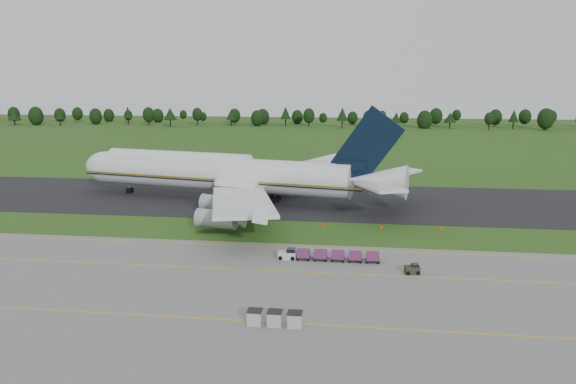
# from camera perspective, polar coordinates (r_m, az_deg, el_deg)

# --- Properties ---
(ground) EXTENTS (600.00, 600.00, 0.00)m
(ground) POSITION_cam_1_polar(r_m,az_deg,el_deg) (106.71, 0.27, -4.07)
(ground) COLOR #294E17
(ground) RESTS_ON ground
(apron) EXTENTS (300.00, 52.00, 0.06)m
(apron) POSITION_cam_1_polar(r_m,az_deg,el_deg) (74.91, -2.97, -11.08)
(apron) COLOR slate
(apron) RESTS_ON ground
(taxiway) EXTENTS (300.00, 40.00, 0.08)m
(taxiway) POSITION_cam_1_polar(r_m,az_deg,el_deg) (133.70, 1.74, -0.81)
(taxiway) COLOR black
(taxiway) RESTS_ON ground
(apron_markings) EXTENTS (300.00, 30.20, 0.01)m
(apron_markings) POSITION_cam_1_polar(r_m,az_deg,el_deg) (81.31, -2.08, -9.16)
(apron_markings) COLOR #E9B30D
(apron_markings) RESTS_ON apron
(tree_line) EXTENTS (525.81, 20.32, 11.66)m
(tree_line) POSITION_cam_1_polar(r_m,az_deg,el_deg) (323.01, 5.40, 7.57)
(tree_line) COLOR black
(tree_line) RESTS_ON ground
(aircraft) EXTENTS (82.27, 78.26, 23.00)m
(aircraft) POSITION_cam_1_polar(r_m,az_deg,el_deg) (132.77, -6.39, 1.91)
(aircraft) COLOR white
(aircraft) RESTS_ON ground
(baggage_train) EXTENTS (16.22, 1.72, 1.66)m
(baggage_train) POSITION_cam_1_polar(r_m,az_deg,el_deg) (90.37, 3.99, -6.41)
(baggage_train) COLOR silver
(baggage_train) RESTS_ON apron
(utility_cart) EXTENTS (2.35, 1.68, 1.18)m
(utility_cart) POSITION_cam_1_polar(r_m,az_deg,el_deg) (86.51, 12.49, -7.73)
(utility_cart) COLOR #272C1F
(utility_cart) RESTS_ON apron
(uld_row) EXTENTS (6.57, 1.77, 1.75)m
(uld_row) POSITION_cam_1_polar(r_m,az_deg,el_deg) (68.01, -1.35, -12.69)
(uld_row) COLOR #ABABAB
(uld_row) RESTS_ON apron
(edge_markers) EXTENTS (34.25, 0.30, 0.60)m
(edge_markers) POSITION_cam_1_polar(r_m,az_deg,el_deg) (110.15, 6.53, -3.49)
(edge_markers) COLOR #F34107
(edge_markers) RESTS_ON ground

